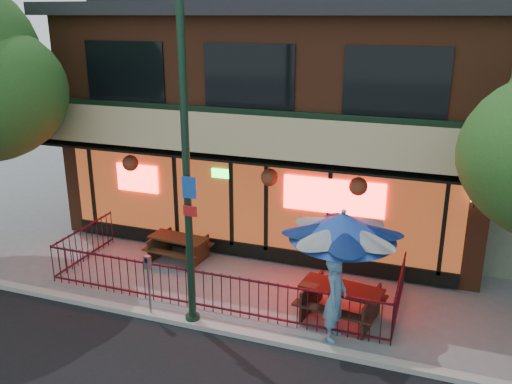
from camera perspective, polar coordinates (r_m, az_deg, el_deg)
ground at (r=12.66m, az=-5.84°, el=-12.67°), size 80.00×80.00×0.00m
curb at (r=12.25m, az=-6.88°, el=-13.54°), size 80.00×0.25×0.12m
restaurant_building at (r=17.69m, az=3.78°, el=10.54°), size 12.96×9.49×8.05m
patio_fence at (r=12.75m, az=-4.96°, el=-9.16°), size 8.44×2.62×1.00m
street_light at (r=11.03m, az=-7.25°, el=0.49°), size 0.43×0.32×7.00m
picnic_table_left at (r=15.09m, az=-8.16°, el=-5.53°), size 1.70×1.37×0.68m
picnic_table_right at (r=12.36m, az=8.93°, el=-10.93°), size 1.97×1.62×0.77m
patio_umbrella at (r=11.59m, az=9.14°, el=-3.58°), size 2.28×2.28×2.60m
pedestrian at (r=11.44m, az=8.34°, el=-11.02°), size 0.49×0.71×1.86m
parking_meter_near at (r=12.23m, az=-11.26°, el=-8.68°), size 0.16×0.14×1.50m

